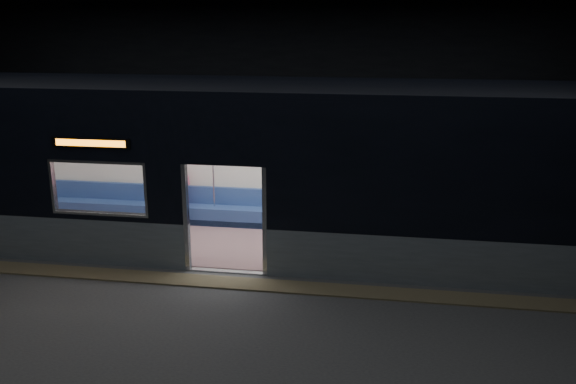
# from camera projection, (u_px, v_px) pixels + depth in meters

# --- Properties ---
(station_floor) EXTENTS (24.00, 14.00, 0.01)m
(station_floor) POSITION_uv_depth(u_px,v_px,m) (211.00, 297.00, 10.38)
(station_floor) COLOR #47494C
(station_floor) RESTS_ON ground
(station_envelope) EXTENTS (24.00, 14.00, 5.00)m
(station_envelope) POSITION_uv_depth(u_px,v_px,m) (203.00, 79.00, 9.37)
(station_envelope) COLOR black
(station_envelope) RESTS_ON station_floor
(tactile_strip) EXTENTS (22.80, 0.50, 0.03)m
(tactile_strip) POSITION_uv_depth(u_px,v_px,m) (220.00, 282.00, 10.90)
(tactile_strip) COLOR #8C7F59
(tactile_strip) RESTS_ON station_floor
(metro_car) EXTENTS (18.00, 3.04, 3.35)m
(metro_car) POSITION_uv_depth(u_px,v_px,m) (243.00, 158.00, 12.29)
(metro_car) COLOR #8B97A5
(metro_car) RESTS_ON station_floor
(passenger) EXTENTS (0.44, 0.77, 1.48)m
(passenger) POSITION_uv_depth(u_px,v_px,m) (177.00, 189.00, 13.79)
(passenger) COLOR black
(passenger) RESTS_ON metro_car
(handbag) EXTENTS (0.40, 0.37, 0.16)m
(handbag) POSITION_uv_depth(u_px,v_px,m) (174.00, 198.00, 13.58)
(handbag) COLOR black
(handbag) RESTS_ON passenger
(transit_map) EXTENTS (0.96, 0.03, 0.62)m
(transit_map) POSITION_uv_depth(u_px,v_px,m) (341.00, 165.00, 13.35)
(transit_map) COLOR white
(transit_map) RESTS_ON metro_car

